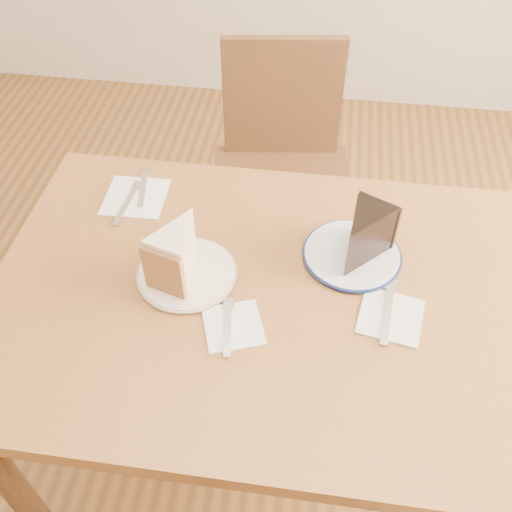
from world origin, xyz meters
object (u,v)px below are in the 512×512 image
at_px(plate_cream, 187,274).
at_px(carrot_cake, 180,251).
at_px(table, 272,321).
at_px(chair_far, 281,175).
at_px(plate_navy, 352,255).
at_px(chocolate_cake, 361,240).

height_order(plate_cream, carrot_cake, carrot_cake).
height_order(table, chair_far, chair_far).
bearing_deg(plate_navy, chair_far, 110.25).
bearing_deg(table, plate_cream, 174.09).
bearing_deg(plate_cream, plate_navy, 16.88).
height_order(chair_far, carrot_cake, chair_far).
relative_size(chair_far, plate_navy, 4.30).
bearing_deg(plate_navy, chocolate_cake, -45.96).
relative_size(table, plate_navy, 5.77).
height_order(chair_far, plate_navy, chair_far).
relative_size(chair_far, chocolate_cake, 6.68).
relative_size(chair_far, plate_cream, 4.41).
xyz_separation_m(plate_navy, chocolate_cake, (0.01, -0.01, 0.06)).
bearing_deg(plate_cream, chocolate_cake, 14.49).
distance_m(plate_cream, plate_navy, 0.36).
relative_size(table, chocolate_cake, 8.96).
distance_m(plate_cream, chocolate_cake, 0.38).
xyz_separation_m(table, plate_cream, (-0.19, 0.02, 0.10)).
distance_m(carrot_cake, chocolate_cake, 0.38).
height_order(carrot_cake, chocolate_cake, carrot_cake).
bearing_deg(plate_navy, table, -141.87).
bearing_deg(table, chocolate_cake, 33.28).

